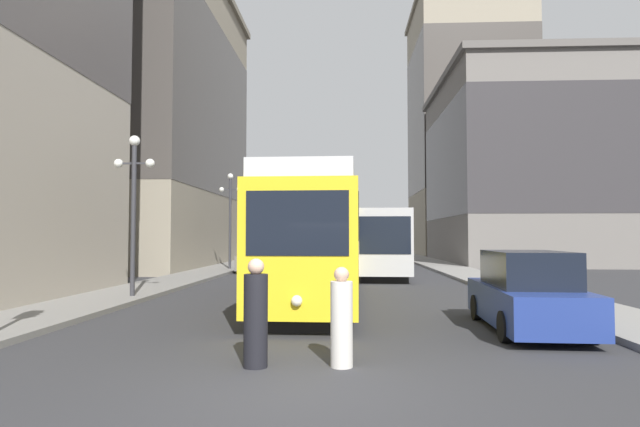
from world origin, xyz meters
TOP-DOWN VIEW (x-y plane):
  - ground_plane at (0.00, 0.00)m, footprint 200.00×200.00m
  - sidewalk_left at (-7.38, 40.00)m, footprint 2.68×120.00m
  - sidewalk_right at (7.38, 40.00)m, footprint 2.68×120.00m
  - streetcar at (-0.28, 10.20)m, footprint 2.96×12.93m
  - transit_bus at (2.58, 22.50)m, footprint 3.02×12.49m
  - parked_car_left_near at (-4.74, 31.04)m, footprint 1.98×4.68m
  - parked_car_left_mid at (-4.73, 24.68)m, footprint 2.01×5.03m
  - parked_car_right_far at (4.73, 5.01)m, footprint 2.06×4.75m
  - pedestrian_crossing_near at (0.51, 1.50)m, footprint 0.37×0.37m
  - pedestrian_crossing_far at (-0.91, 1.41)m, footprint 0.40×0.40m
  - lamp_post_left_near at (-6.63, 10.20)m, footprint 1.41×0.36m
  - lamp_post_left_far at (-6.63, 25.15)m, footprint 1.41×0.36m
  - building_left_corner at (-15.57, 30.65)m, footprint 14.31×21.56m
  - building_right_corner at (14.71, 53.25)m, footprint 12.58×14.74m
  - building_right_midblock at (15.86, 36.52)m, footprint 14.88×18.01m

SIDE VIEW (x-z plane):
  - ground_plane at x=0.00m, z-range 0.00..0.00m
  - sidewalk_left at x=-7.38m, z-range 0.00..0.15m
  - sidewalk_right at x=7.38m, z-range 0.00..0.15m
  - pedestrian_crossing_near at x=0.51m, z-range -0.06..1.59m
  - pedestrian_crossing_far at x=-0.91m, z-range -0.06..1.73m
  - parked_car_left_near at x=-4.74m, z-range -0.07..1.75m
  - parked_car_right_far at x=4.73m, z-range -0.07..1.75m
  - parked_car_left_mid at x=-4.73m, z-range -0.07..1.75m
  - transit_bus at x=2.58m, z-range 0.22..3.67m
  - streetcar at x=-0.28m, z-range 0.16..4.05m
  - lamp_post_left_near at x=-6.63m, z-range 1.01..6.47m
  - lamp_post_left_far at x=-6.63m, z-range 1.05..7.02m
  - building_right_midblock at x=15.86m, z-range 0.19..15.43m
  - building_left_corner at x=-15.57m, z-range 0.31..21.75m
  - building_right_corner at x=14.71m, z-range 0.45..29.35m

